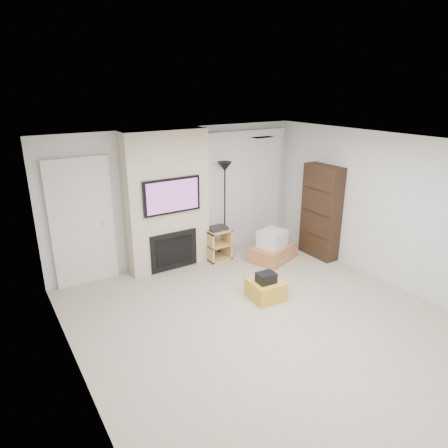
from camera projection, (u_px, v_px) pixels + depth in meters
floor at (269, 324)px, 5.64m from camera, size 5.00×5.50×0.00m
ceiling at (277, 146)px, 4.82m from camera, size 5.00×5.50×0.00m
wall_back at (180, 196)px, 7.43m from camera, size 5.00×0.00×2.50m
wall_left at (77, 292)px, 3.97m from camera, size 0.00×5.50×2.50m
wall_right at (393, 212)px, 6.50m from camera, size 0.00×5.50×2.50m
hvac_vent at (263, 137)px, 5.66m from camera, size 0.35×0.18×0.01m
ottoman at (266, 289)px, 6.30m from camera, size 0.53×0.53×0.30m
black_bag at (266, 278)px, 6.17m from camera, size 0.30×0.24×0.16m
fireplace_wall at (167, 202)px, 7.09m from camera, size 1.50×0.47×2.50m
entry_door at (82, 223)px, 6.55m from camera, size 1.02×0.11×2.14m
vertical_blinds at (243, 186)px, 8.09m from camera, size 1.98×0.10×2.37m
floor_lamp at (225, 182)px, 7.59m from camera, size 0.27×0.27×1.84m
av_stand at (218, 242)px, 7.67m from camera, size 0.45×0.38×0.66m
box_stack at (272, 248)px, 7.70m from camera, size 1.04×0.90×0.59m
bookshelf at (321, 212)px, 7.65m from camera, size 0.30×0.80×1.80m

